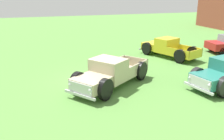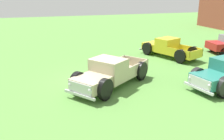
% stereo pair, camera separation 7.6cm
% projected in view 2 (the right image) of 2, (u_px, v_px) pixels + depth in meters
% --- Properties ---
extents(ground_plane, '(80.00, 80.00, 0.00)m').
position_uv_depth(ground_plane, '(96.00, 82.00, 14.10)').
color(ground_plane, '#5B9342').
extents(pickup_truck_foreground, '(4.56, 5.29, 1.60)m').
position_uv_depth(pickup_truck_foreground, '(108.00, 74.00, 13.11)').
color(pickup_truck_foreground, '#C6B793').
rests_on(pickup_truck_foreground, ground_plane).
extents(pickup_truck_behind_left, '(5.16, 3.37, 1.49)m').
position_uv_depth(pickup_truck_behind_left, '(166.00, 48.00, 19.50)').
color(pickup_truck_behind_left, yellow).
rests_on(pickup_truck_behind_left, ground_plane).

